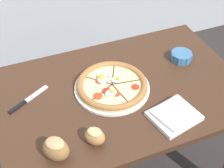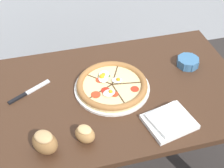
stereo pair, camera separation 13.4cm
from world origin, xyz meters
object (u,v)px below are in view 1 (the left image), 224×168
pizza (112,85)px  napkin_folded (174,115)px  bread_piece_mid (95,136)px  dining_table (121,107)px  knife_spare (28,99)px  bread_piece_near (56,149)px  ramekin_bowl (181,56)px

pizza → napkin_folded: size_ratio=1.58×
bread_piece_mid → dining_table: bearing=48.0°
napkin_folded → knife_spare: 0.64m
knife_spare → dining_table: bearing=-41.7°
pizza → bread_piece_mid: bearing=-124.0°
pizza → bread_piece_near: bearing=-140.7°
dining_table → knife_spare: (-0.42, 0.09, 0.13)m
knife_spare → bread_piece_near: bearing=-111.9°
dining_table → napkin_folded: bearing=-60.9°
pizza → knife_spare: size_ratio=1.77×
bread_piece_mid → knife_spare: 0.39m
pizza → bread_piece_mid: (-0.17, -0.26, 0.02)m
pizza → ramekin_bowl: pizza is taller
napkin_folded → knife_spare: bearing=148.9°
dining_table → bread_piece_mid: 0.36m
pizza → ramekin_bowl: size_ratio=3.10×
napkin_folded → pizza: bearing=124.0°
dining_table → ramekin_bowl: 0.41m
napkin_folded → bread_piece_mid: size_ratio=2.14×
dining_table → pizza: pizza is taller
dining_table → bread_piece_mid: bread_piece_mid is taller
dining_table → pizza: (-0.04, 0.02, 0.14)m
pizza → bread_piece_mid: bread_piece_mid is taller
dining_table → bread_piece_near: bread_piece_near is taller
ramekin_bowl → pizza: bearing=-170.2°
napkin_folded → bread_piece_mid: 0.35m
napkin_folded → knife_spare: size_ratio=1.12×
dining_table → bread_piece_near: size_ratio=8.81×
pizza → napkin_folded: (0.18, -0.26, -0.00)m
napkin_folded → bread_piece_near: bread_piece_near is taller
ramekin_bowl → bread_piece_mid: size_ratio=1.09×
napkin_folded → dining_table: bearing=119.1°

